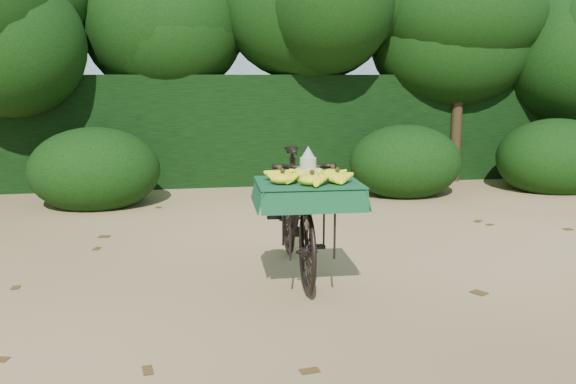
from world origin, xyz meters
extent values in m
plane|color=tan|center=(0.00, 0.00, 0.00)|extent=(80.00, 80.00, 0.00)
imported|color=black|center=(-0.81, 0.93, 0.57)|extent=(0.61, 1.91, 1.13)
cube|color=black|center=(-0.83, 0.33, 0.93)|extent=(0.43, 0.52, 0.03)
cube|color=#144B27|center=(-0.83, 0.33, 0.95)|extent=(0.84, 0.71, 0.01)
ellipsoid|color=#A7AC29|center=(-0.76, 0.33, 1.01)|extent=(0.11, 0.09, 0.12)
ellipsoid|color=#A7AC29|center=(-0.81, 0.39, 1.01)|extent=(0.11, 0.09, 0.12)
ellipsoid|color=#A7AC29|center=(-0.90, 0.37, 1.01)|extent=(0.11, 0.09, 0.12)
ellipsoid|color=#A7AC29|center=(-0.90, 0.29, 1.01)|extent=(0.11, 0.09, 0.12)
ellipsoid|color=#A7AC29|center=(-0.81, 0.26, 1.01)|extent=(0.11, 0.09, 0.12)
cylinder|color=#EAE5C6|center=(-0.83, 0.34, 1.06)|extent=(0.13, 0.13, 0.17)
cube|color=black|center=(0.00, 6.30, 0.90)|extent=(26.00, 1.80, 1.80)
camera|label=1|loc=(-1.82, -4.33, 1.78)|focal=38.00mm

